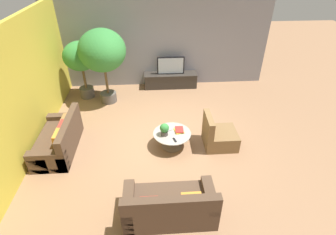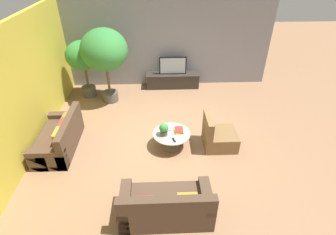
{
  "view_description": "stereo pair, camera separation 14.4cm",
  "coord_description": "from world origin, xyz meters",
  "px_view_note": "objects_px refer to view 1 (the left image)",
  "views": [
    {
      "loc": [
        -0.31,
        -5.5,
        4.29
      ],
      "look_at": [
        0.07,
        0.11,
        0.55
      ],
      "focal_mm": 28.0,
      "sensor_mm": 36.0,
      "label": 1
    },
    {
      "loc": [
        -0.17,
        -5.51,
        4.29
      ],
      "look_at": [
        0.07,
        0.11,
        0.55
      ],
      "focal_mm": 28.0,
      "sensor_mm": 36.0,
      "label": 2
    }
  ],
  "objects_px": {
    "media_console": "(171,80)",
    "couch_near_entry": "(170,206)",
    "armchair_wicker": "(218,136)",
    "potted_palm_corner": "(102,52)",
    "television": "(171,66)",
    "coffee_table": "(172,137)",
    "potted_plant_tabletop": "(164,129)",
    "couch_by_wall": "(59,140)",
    "potted_palm_tall": "(81,59)"
  },
  "relations": [
    {
      "from": "media_console",
      "to": "armchair_wicker",
      "type": "height_order",
      "value": "armchair_wicker"
    },
    {
      "from": "media_console",
      "to": "potted_palm_tall",
      "type": "height_order",
      "value": "potted_palm_tall"
    },
    {
      "from": "couch_by_wall",
      "to": "armchair_wicker",
      "type": "distance_m",
      "value": 3.93
    },
    {
      "from": "television",
      "to": "coffee_table",
      "type": "height_order",
      "value": "television"
    },
    {
      "from": "television",
      "to": "potted_palm_tall",
      "type": "bearing_deg",
      "value": -169.3
    },
    {
      "from": "potted_palm_corner",
      "to": "potted_plant_tabletop",
      "type": "xyz_separation_m",
      "value": [
        1.67,
        -2.47,
        -1.07
      ]
    },
    {
      "from": "television",
      "to": "potted_palm_corner",
      "type": "height_order",
      "value": "potted_palm_corner"
    },
    {
      "from": "couch_near_entry",
      "to": "potted_plant_tabletop",
      "type": "relative_size",
      "value": 5.29
    },
    {
      "from": "television",
      "to": "couch_near_entry",
      "type": "bearing_deg",
      "value": -94.54
    },
    {
      "from": "media_console",
      "to": "potted_plant_tabletop",
      "type": "distance_m",
      "value": 3.42
    },
    {
      "from": "couch_by_wall",
      "to": "potted_palm_tall",
      "type": "height_order",
      "value": "potted_palm_tall"
    },
    {
      "from": "coffee_table",
      "to": "potted_palm_tall",
      "type": "relative_size",
      "value": 0.5
    },
    {
      "from": "couch_by_wall",
      "to": "potted_palm_corner",
      "type": "height_order",
      "value": "potted_palm_corner"
    },
    {
      "from": "potted_palm_tall",
      "to": "potted_palm_corner",
      "type": "xyz_separation_m",
      "value": [
        0.76,
        -0.37,
        0.32
      ]
    },
    {
      "from": "coffee_table",
      "to": "armchair_wicker",
      "type": "xyz_separation_m",
      "value": [
        1.16,
        -0.01,
        -0.01
      ]
    },
    {
      "from": "media_console",
      "to": "couch_near_entry",
      "type": "bearing_deg",
      "value": -94.53
    },
    {
      "from": "couch_by_wall",
      "to": "potted_palm_corner",
      "type": "distance_m",
      "value": 2.85
    },
    {
      "from": "television",
      "to": "couch_near_entry",
      "type": "relative_size",
      "value": 0.55
    },
    {
      "from": "media_console",
      "to": "television",
      "type": "relative_size",
      "value": 1.99
    },
    {
      "from": "potted_palm_tall",
      "to": "potted_plant_tabletop",
      "type": "relative_size",
      "value": 5.86
    },
    {
      "from": "television",
      "to": "armchair_wicker",
      "type": "relative_size",
      "value": 1.08
    },
    {
      "from": "media_console",
      "to": "potted_palm_tall",
      "type": "distance_m",
      "value": 3.08
    },
    {
      "from": "coffee_table",
      "to": "potted_palm_corner",
      "type": "height_order",
      "value": "potted_palm_corner"
    },
    {
      "from": "potted_palm_corner",
      "to": "potted_plant_tabletop",
      "type": "distance_m",
      "value": 3.17
    },
    {
      "from": "couch_by_wall",
      "to": "potted_palm_tall",
      "type": "relative_size",
      "value": 0.91
    },
    {
      "from": "potted_palm_corner",
      "to": "media_console",
      "type": "bearing_deg",
      "value": 23.61
    },
    {
      "from": "potted_plant_tabletop",
      "to": "armchair_wicker",
      "type": "bearing_deg",
      "value": 1.93
    },
    {
      "from": "coffee_table",
      "to": "couch_near_entry",
      "type": "relative_size",
      "value": 0.55
    },
    {
      "from": "media_console",
      "to": "couch_by_wall",
      "type": "distance_m",
      "value": 4.41
    },
    {
      "from": "armchair_wicker",
      "to": "potted_palm_corner",
      "type": "relative_size",
      "value": 0.37
    },
    {
      "from": "television",
      "to": "potted_plant_tabletop",
      "type": "bearing_deg",
      "value": -96.88
    },
    {
      "from": "coffee_table",
      "to": "armchair_wicker",
      "type": "bearing_deg",
      "value": -0.57
    },
    {
      "from": "coffee_table",
      "to": "potted_plant_tabletop",
      "type": "distance_m",
      "value": 0.36
    },
    {
      "from": "couch_by_wall",
      "to": "armchair_wicker",
      "type": "relative_size",
      "value": 1.98
    },
    {
      "from": "coffee_table",
      "to": "potted_plant_tabletop",
      "type": "xyz_separation_m",
      "value": [
        -0.19,
        -0.06,
        0.3
      ]
    },
    {
      "from": "television",
      "to": "potted_palm_corner",
      "type": "relative_size",
      "value": 0.4
    },
    {
      "from": "media_console",
      "to": "armchair_wicker",
      "type": "bearing_deg",
      "value": -74.15
    },
    {
      "from": "television",
      "to": "armchair_wicker",
      "type": "height_order",
      "value": "television"
    },
    {
      "from": "couch_near_entry",
      "to": "potted_plant_tabletop",
      "type": "xyz_separation_m",
      "value": [
        0.02,
        1.99,
        0.3
      ]
    },
    {
      "from": "couch_near_entry",
      "to": "potted_palm_corner",
      "type": "xyz_separation_m",
      "value": [
        -1.65,
        4.45,
        1.37
      ]
    },
    {
      "from": "television",
      "to": "potted_palm_corner",
      "type": "distance_m",
      "value": 2.42
    },
    {
      "from": "couch_by_wall",
      "to": "couch_near_entry",
      "type": "bearing_deg",
      "value": 50.38
    },
    {
      "from": "coffee_table",
      "to": "potted_palm_corner",
      "type": "bearing_deg",
      "value": 127.66
    },
    {
      "from": "coffee_table",
      "to": "potted_palm_tall",
      "type": "bearing_deg",
      "value": 133.3
    },
    {
      "from": "coffee_table",
      "to": "couch_near_entry",
      "type": "height_order",
      "value": "couch_near_entry"
    },
    {
      "from": "television",
      "to": "potted_palm_tall",
      "type": "distance_m",
      "value": 2.93
    },
    {
      "from": "armchair_wicker",
      "to": "potted_palm_tall",
      "type": "distance_m",
      "value": 4.82
    },
    {
      "from": "couch_near_entry",
      "to": "couch_by_wall",
      "type": "bearing_deg",
      "value": -39.62
    },
    {
      "from": "television",
      "to": "couch_near_entry",
      "type": "height_order",
      "value": "television"
    },
    {
      "from": "armchair_wicker",
      "to": "couch_near_entry",
      "type": "bearing_deg",
      "value": 145.99
    }
  ]
}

